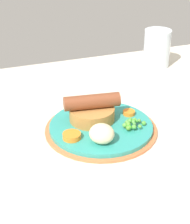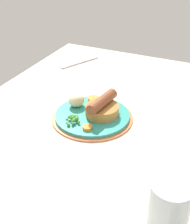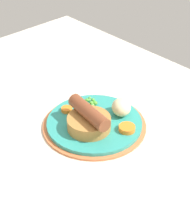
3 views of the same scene
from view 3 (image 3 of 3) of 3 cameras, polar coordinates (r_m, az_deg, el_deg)
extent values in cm
cube|color=beige|center=(86.31, -1.48, -3.22)|extent=(110.00, 80.00, 3.00)
cylinder|color=#CC6B3D|center=(85.75, -0.09, -2.01)|extent=(23.68, 23.68, 0.50)
cylinder|color=teal|center=(85.48, -0.09, -1.77)|extent=(21.78, 21.78, 1.40)
cylinder|color=#AD7538|center=(82.14, -0.93, -1.70)|extent=(9.67, 9.67, 2.85)
cylinder|color=#472614|center=(81.37, -0.94, -0.99)|extent=(7.74, 7.74, 0.30)
cylinder|color=brown|center=(80.37, -0.95, -0.04)|extent=(12.11, 4.66, 3.06)
sphere|color=#529835|center=(89.05, -2.29, 1.02)|extent=(0.82, 0.82, 0.82)
sphere|color=#55A334|center=(89.14, -0.53, 1.38)|extent=(0.97, 0.97, 0.97)
sphere|color=#55923B|center=(90.56, -2.33, 1.74)|extent=(0.80, 0.80, 0.80)
sphere|color=green|center=(89.62, -1.06, 1.80)|extent=(0.74, 0.74, 0.74)
sphere|color=#529F3F|center=(89.67, -1.79, 1.69)|extent=(0.99, 0.99, 0.99)
sphere|color=#4A9342|center=(89.98, -0.84, 1.84)|extent=(0.72, 0.72, 0.72)
sphere|color=#41952D|center=(89.61, 0.00, 1.35)|extent=(0.79, 0.79, 0.79)
sphere|color=#51993F|center=(88.98, -1.40, 1.36)|extent=(0.95, 0.95, 0.95)
sphere|color=green|center=(88.83, -1.44, 1.19)|extent=(0.89, 0.89, 0.89)
sphere|color=#46992D|center=(89.54, -1.40, 1.72)|extent=(0.80, 0.80, 0.80)
sphere|color=green|center=(89.60, -0.08, 1.45)|extent=(0.94, 0.94, 0.94)
sphere|color=green|center=(90.27, -0.29, 1.83)|extent=(0.96, 0.96, 0.96)
sphere|color=green|center=(89.53, -1.26, 1.83)|extent=(0.91, 0.91, 0.91)
sphere|color=#589940|center=(88.71, -1.05, 1.14)|extent=(0.94, 0.94, 0.94)
sphere|color=#56A03F|center=(91.15, -0.81, 2.11)|extent=(0.80, 0.80, 0.80)
sphere|color=#509935|center=(89.44, 0.02, 1.32)|extent=(0.96, 0.96, 0.96)
sphere|color=green|center=(90.13, -1.80, 1.78)|extent=(0.75, 0.75, 0.75)
sphere|color=#54932D|center=(89.52, 0.09, 1.35)|extent=(0.98, 0.98, 0.98)
sphere|color=#58A142|center=(88.67, -0.39, 0.99)|extent=(0.99, 0.99, 0.99)
sphere|color=#4C9E38|center=(91.58, -2.15, 2.01)|extent=(0.97, 0.97, 0.97)
ellipsoid|color=beige|center=(86.22, 4.02, 0.72)|extent=(6.55, 6.41, 3.96)
cylinder|color=orange|center=(82.38, 4.89, -2.48)|extent=(5.13, 5.13, 1.14)
cylinder|color=orange|center=(88.15, -4.40, 0.36)|extent=(3.13, 3.13, 0.87)
camera|label=1|loc=(1.12, 37.44, 23.74)|focal=60.00mm
camera|label=2|loc=(1.20, -42.11, 26.56)|focal=50.00mm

